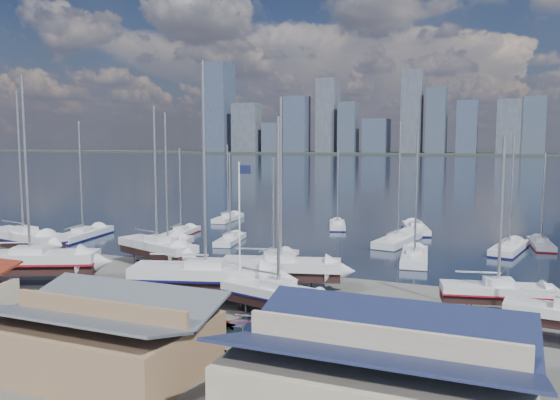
% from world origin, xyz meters
% --- Properties ---
extents(ground, '(1400.00, 1400.00, 0.00)m').
position_xyz_m(ground, '(0.00, -10.00, 0.00)').
color(ground, '#605E59').
rests_on(ground, ground).
extents(water, '(1400.00, 600.00, 0.40)m').
position_xyz_m(water, '(0.00, 300.00, -0.15)').
color(water, '#1A263D').
rests_on(water, ground).
extents(far_shore, '(1400.00, 80.00, 2.20)m').
position_xyz_m(far_shore, '(0.00, 560.00, 1.10)').
color(far_shore, '#2D332D').
rests_on(far_shore, ground).
extents(skyline, '(639.14, 43.80, 107.69)m').
position_xyz_m(skyline, '(-7.83, 553.76, 39.09)').
color(skyline, '#475166').
rests_on(skyline, far_shore).
extents(shed_grey, '(12.60, 8.40, 4.17)m').
position_xyz_m(shed_grey, '(0.00, -26.00, 2.15)').
color(shed_grey, '#8C6B4C').
rests_on(shed_grey, ground).
extents(shed_blue, '(13.65, 9.45, 4.71)m').
position_xyz_m(shed_blue, '(16.00, -26.00, 2.42)').
color(shed_blue, '#BFB293').
rests_on(shed_blue, ground).
extents(sailboat_cradle_0, '(12.02, 5.56, 18.54)m').
position_xyz_m(sailboat_cradle_0, '(-28.63, -4.89, 2.20)').
color(sailboat_cradle_0, '#2D2D33').
rests_on(sailboat_cradle_0, ground).
extents(sailboat_cradle_1, '(12.09, 8.01, 18.85)m').
position_xyz_m(sailboat_cradle_1, '(-18.30, -13.65, 2.22)').
color(sailboat_cradle_1, '#2D2D33').
rests_on(sailboat_cradle_1, ground).
extents(sailboat_cradle_2, '(10.52, 6.18, 16.54)m').
position_xyz_m(sailboat_cradle_2, '(-11.88, -3.36, 2.10)').
color(sailboat_cradle_2, '#2D2D33').
rests_on(sailboat_cradle_2, ground).
extents(sailboat_cradle_3, '(12.50, 6.65, 19.19)m').
position_xyz_m(sailboat_cradle_3, '(-0.79, -12.61, 2.24)').
color(sailboat_cradle_3, '#2D2D33').
rests_on(sailboat_cradle_3, ground).
extents(sailboat_cradle_4, '(10.69, 5.45, 16.74)m').
position_xyz_m(sailboat_cradle_4, '(3.41, -7.01, 2.11)').
color(sailboat_cradle_4, '#2D2D33').
rests_on(sailboat_cradle_4, ground).
extents(sailboat_cradle_5, '(9.39, 4.72, 14.72)m').
position_xyz_m(sailboat_cradle_5, '(6.32, -14.63, 2.00)').
color(sailboat_cradle_5, '#2D2D33').
rests_on(sailboat_cradle_5, ground).
extents(sailboat_cradle_6, '(8.47, 4.03, 13.40)m').
position_xyz_m(sailboat_cradle_6, '(20.90, -7.53, 1.94)').
color(sailboat_cradle_6, '#2D2D33').
rests_on(sailboat_cradle_6, ground).
extents(sailboat_moored_0, '(4.91, 11.40, 16.49)m').
position_xyz_m(sailboat_moored_0, '(-31.43, 7.49, 0.31)').
color(sailboat_moored_0, black).
rests_on(sailboat_moored_0, water).
extents(sailboat_moored_1, '(3.45, 8.75, 12.73)m').
position_xyz_m(sailboat_moored_1, '(-20.41, 14.53, 0.31)').
color(sailboat_moored_1, black).
rests_on(sailboat_moored_1, water).
extents(sailboat_moored_2, '(3.34, 8.94, 13.19)m').
position_xyz_m(sailboat_moored_2, '(-20.99, 29.75, 0.32)').
color(sailboat_moored_2, black).
rests_on(sailboat_moored_2, water).
extents(sailboat_moored_3, '(6.21, 11.94, 17.19)m').
position_xyz_m(sailboat_moored_3, '(-15.57, 4.03, 0.31)').
color(sailboat_moored_3, black).
rests_on(sailboat_moored_3, water).
extents(sailboat_moored_4, '(3.82, 8.34, 12.16)m').
position_xyz_m(sailboat_moored_4, '(-11.42, 12.08, 0.33)').
color(sailboat_moored_4, black).
rests_on(sailboat_moored_4, water).
extents(sailboat_moored_5, '(4.62, 8.53, 12.28)m').
position_xyz_m(sailboat_moored_5, '(-2.05, 29.22, 0.31)').
color(sailboat_moored_5, black).
rests_on(sailboat_moored_5, water).
extents(sailboat_moored_6, '(3.20, 8.17, 11.89)m').
position_xyz_m(sailboat_moored_6, '(-1.87, 3.84, 0.31)').
color(sailboat_moored_6, black).
rests_on(sailboat_moored_6, water).
extents(sailboat_moored_7, '(4.74, 11.19, 16.37)m').
position_xyz_m(sailboat_moored_7, '(8.82, 19.41, 0.32)').
color(sailboat_moored_7, black).
rests_on(sailboat_moored_7, water).
extents(sailboat_moored_8, '(5.59, 10.65, 15.33)m').
position_xyz_m(sailboat_moored_8, '(9.49, 30.12, 0.31)').
color(sailboat_moored_8, black).
rests_on(sailboat_moored_8, water).
extents(sailboat_moored_9, '(3.90, 10.03, 14.75)m').
position_xyz_m(sailboat_moored_9, '(12.33, 9.92, 0.32)').
color(sailboat_moored_9, black).
rests_on(sailboat_moored_9, water).
extents(sailboat_moored_10, '(4.73, 10.15, 14.64)m').
position_xyz_m(sailboat_moored_10, '(21.95, 19.28, 0.31)').
color(sailboat_moored_10, black).
rests_on(sailboat_moored_10, water).
extents(sailboat_moored_11, '(3.10, 8.37, 12.23)m').
position_xyz_m(sailboat_moored_11, '(25.62, 23.98, 0.31)').
color(sailboat_moored_11, black).
rests_on(sailboat_moored_11, water).
extents(car_a, '(2.70, 4.24, 1.34)m').
position_xyz_m(car_a, '(-6.75, -19.93, 0.67)').
color(car_a, gray).
rests_on(car_a, ground).
extents(car_b, '(4.28, 1.54, 1.40)m').
position_xyz_m(car_b, '(-8.92, -21.39, 0.70)').
color(car_b, gray).
rests_on(car_b, ground).
extents(car_c, '(3.34, 6.00, 1.59)m').
position_xyz_m(car_c, '(4.68, -21.25, 0.79)').
color(car_c, gray).
rests_on(car_c, ground).
extents(car_d, '(2.61, 5.16, 1.43)m').
position_xyz_m(car_d, '(5.54, -19.98, 0.72)').
color(car_d, gray).
rests_on(car_d, ground).
extents(flagpole, '(1.02, 0.12, 11.46)m').
position_xyz_m(flagpole, '(2.46, -12.89, 6.57)').
color(flagpole, white).
rests_on(flagpole, ground).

